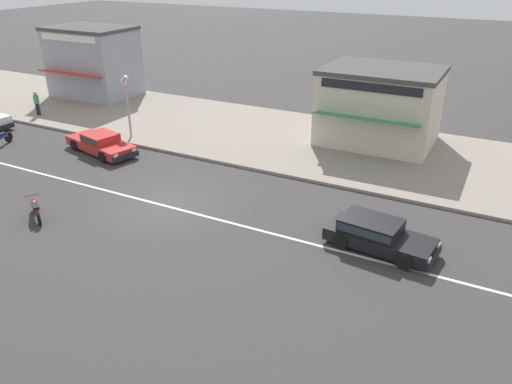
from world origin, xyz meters
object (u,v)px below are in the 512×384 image
object	(u,v)px
sedan_red_2	(101,143)
motorcycle_1	(35,209)
shopfront_corner_warung	(93,62)
shopfront_mid_block	(380,105)
hatchback_black_0	(377,234)
street_clock	(126,93)
pedestrian_mid_kerb	(37,101)

from	to	relation	value
sedan_red_2	motorcycle_1	xyz separation A→B (m)	(3.00, -6.98, -0.11)
shopfront_corner_warung	shopfront_mid_block	size ratio (longest dim) A/B	0.97
motorcycle_1	shopfront_mid_block	distance (m)	18.35
motorcycle_1	shopfront_mid_block	xyz separation A→B (m)	(9.95, 15.32, 1.81)
hatchback_black_0	sedan_red_2	world-z (taller)	hatchback_black_0
hatchback_black_0	motorcycle_1	distance (m)	13.63
sedan_red_2	street_clock	size ratio (longest dim) A/B	1.35
sedan_red_2	shopfront_corner_warung	world-z (taller)	shopfront_corner_warung
pedestrian_mid_kerb	shopfront_corner_warung	world-z (taller)	shopfront_corner_warung
hatchback_black_0	street_clock	xyz separation A→B (m)	(-16.03, 5.31, 2.13)
sedan_red_2	street_clock	xyz separation A→B (m)	(-0.05, 2.50, 2.18)
pedestrian_mid_kerb	street_clock	bearing A→B (deg)	-3.66
hatchback_black_0	motorcycle_1	bearing A→B (deg)	-162.15
sedan_red_2	pedestrian_mid_kerb	bearing A→B (deg)	160.09
hatchback_black_0	shopfront_mid_block	distance (m)	11.66
motorcycle_1	shopfront_mid_block	size ratio (longest dim) A/B	0.26
sedan_red_2	pedestrian_mid_kerb	world-z (taller)	pedestrian_mid_kerb
pedestrian_mid_kerb	sedan_red_2	bearing A→B (deg)	-19.91
hatchback_black_0	pedestrian_mid_kerb	xyz separation A→B (m)	(-24.35, 5.84, 0.47)
street_clock	sedan_red_2	bearing A→B (deg)	-88.80
hatchback_black_0	shopfront_corner_warung	size ratio (longest dim) A/B	0.68
sedan_red_2	shopfront_mid_block	distance (m)	15.49
motorcycle_1	pedestrian_mid_kerb	world-z (taller)	pedestrian_mid_kerb
hatchback_black_0	street_clock	size ratio (longest dim) A/B	1.16
sedan_red_2	shopfront_corner_warung	xyz separation A→B (m)	(-8.65, 8.81, 2.12)
street_clock	shopfront_corner_warung	bearing A→B (deg)	143.76
motorcycle_1	shopfront_mid_block	world-z (taller)	shopfront_mid_block
pedestrian_mid_kerb	shopfront_mid_block	size ratio (longest dim) A/B	0.25
sedan_red_2	pedestrian_mid_kerb	xyz separation A→B (m)	(-8.38, 3.03, 0.53)
motorcycle_1	street_clock	xyz separation A→B (m)	(-3.05, 9.48, 2.29)
hatchback_black_0	street_clock	world-z (taller)	street_clock
street_clock	hatchback_black_0	bearing A→B (deg)	-18.32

